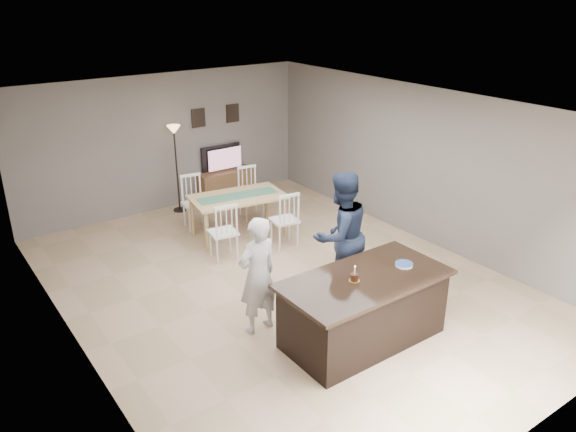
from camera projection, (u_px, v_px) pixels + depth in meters
floor at (282, 283)px, 8.60m from camera, size 8.00×8.00×0.00m
room_shell at (281, 180)px, 7.96m from camera, size 8.00×8.00×8.00m
kitchen_island at (363, 309)px, 7.08m from camera, size 2.15×1.10×0.90m
tv_console at (226, 184)px, 11.96m from camera, size 1.20×0.40×0.60m
television at (223, 158)px, 11.80m from camera, size 0.91×0.12×0.53m
tv_screen_glow at (225, 159)px, 11.74m from camera, size 0.78×0.00×0.78m
picture_frames at (216, 116)px, 11.54m from camera, size 1.10×0.02×0.38m
doorway at (150, 362)px, 4.78m from camera, size 0.00×2.10×2.65m
woman at (258, 275)px, 7.17m from camera, size 0.61×0.43×1.60m
man at (340, 235)px, 7.97m from camera, size 0.92×0.72×1.89m
birthday_cake at (354, 277)px, 6.81m from camera, size 0.13×0.13×0.21m
plate_stack at (404, 264)px, 7.19m from camera, size 0.23×0.23×0.04m
dining_table at (238, 203)px, 10.00m from camera, size 1.83×2.07×1.00m
floor_lamp at (175, 145)px, 10.87m from camera, size 0.26×0.26×1.75m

